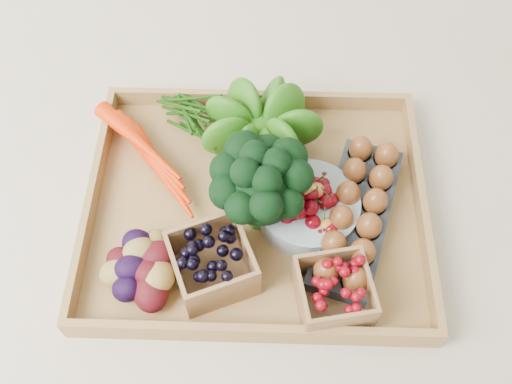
{
  "coord_description": "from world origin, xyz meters",
  "views": [
    {
      "loc": [
        0.01,
        -0.48,
        0.83
      ],
      "look_at": [
        0.0,
        0.0,
        0.06
      ],
      "focal_mm": 40.0,
      "sensor_mm": 36.0,
      "label": 1
    }
  ],
  "objects_px": {
    "cherry_bowl": "(308,208)",
    "egg_carton": "(355,219)",
    "tray": "(256,209)",
    "broccoli": "(260,199)"
  },
  "relations": [
    {
      "from": "tray",
      "to": "egg_carton",
      "type": "relative_size",
      "value": 1.96
    },
    {
      "from": "tray",
      "to": "cherry_bowl",
      "type": "xyz_separation_m",
      "value": [
        0.08,
        -0.01,
        0.03
      ]
    },
    {
      "from": "cherry_bowl",
      "to": "tray",
      "type": "bearing_deg",
      "value": 170.95
    },
    {
      "from": "tray",
      "to": "broccoli",
      "type": "height_order",
      "value": "broccoli"
    },
    {
      "from": "tray",
      "to": "cherry_bowl",
      "type": "distance_m",
      "value": 0.09
    },
    {
      "from": "tray",
      "to": "broccoli",
      "type": "relative_size",
      "value": 3.54
    },
    {
      "from": "tray",
      "to": "egg_carton",
      "type": "bearing_deg",
      "value": -9.88
    },
    {
      "from": "cherry_bowl",
      "to": "egg_carton",
      "type": "height_order",
      "value": "cherry_bowl"
    },
    {
      "from": "egg_carton",
      "to": "tray",
      "type": "bearing_deg",
      "value": -173.54
    },
    {
      "from": "cherry_bowl",
      "to": "egg_carton",
      "type": "relative_size",
      "value": 0.58
    }
  ]
}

